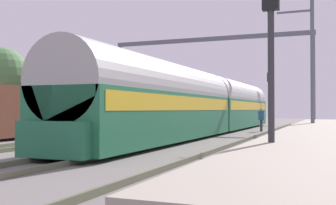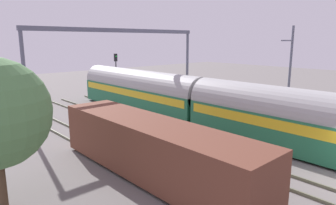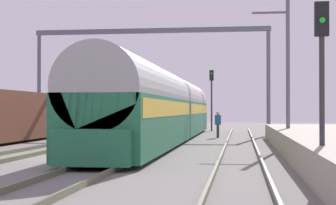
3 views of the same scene
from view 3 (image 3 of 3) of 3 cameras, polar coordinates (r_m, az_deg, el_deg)
ground at (r=21.69m, az=-10.22°, el=-5.60°), size 120.00×120.00×0.00m
track_west at (r=22.45m, az=-15.58°, el=-5.21°), size 1.52×60.00×0.16m
track_east at (r=21.12m, az=-4.52°, el=-5.52°), size 1.52×60.00×0.16m
track_far_east at (r=20.66m, az=7.51°, el=-5.62°), size 1.52×60.00×0.16m
passenger_train at (r=32.48m, az=-0.24°, el=-0.52°), size 2.93×32.85×3.82m
person_crossing at (r=36.21m, az=5.19°, el=-2.03°), size 0.41×0.25×1.73m
railway_signal_near at (r=14.93m, az=15.66°, el=3.76°), size 0.36×0.30×4.66m
railway_signal_far at (r=47.54m, az=4.54°, el=1.08°), size 0.36×0.30×5.26m
catenary_gantry at (r=40.75m, az=-1.82°, el=5.05°), size 17.55×0.28×7.86m
catenary_pole_east_mid at (r=28.62m, az=12.23°, el=3.89°), size 1.90×0.20×8.00m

